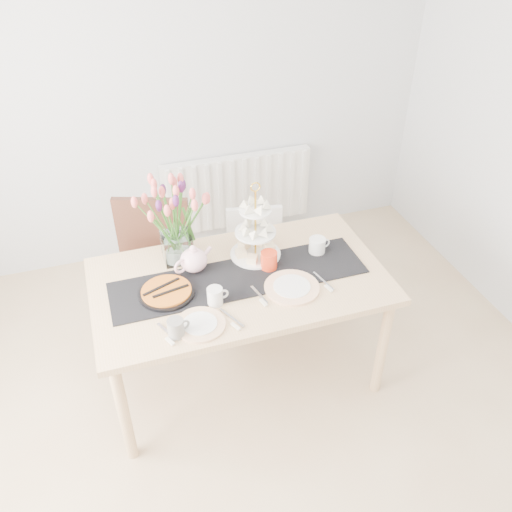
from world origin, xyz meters
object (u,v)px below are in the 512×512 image
object	(u,v)px
mug_orange	(269,261)
dining_table	(240,289)
teapot	(194,260)
mug_white	(215,296)
tulip_vase	(173,210)
cake_stand	(255,238)
cream_jug	(317,246)
tart_tin	(167,293)
plate_left	(200,325)
radiator	(237,191)
chair_brown	(153,262)
plate_right	(292,287)
mug_grey	(176,328)
chair_white	(256,256)

from	to	relation	value
mug_orange	dining_table	bearing A→B (deg)	143.16
teapot	mug_white	bearing A→B (deg)	-105.47
teapot	mug_white	world-z (taller)	teapot
tulip_vase	cake_stand	size ratio (longest dim) A/B	1.40
cake_stand	mug_orange	size ratio (longest dim) A/B	3.90
cream_jug	mug_white	world-z (taller)	mug_white
cream_jug	tart_tin	xyz separation A→B (m)	(-0.90, -0.11, -0.03)
teapot	cream_jug	world-z (taller)	teapot
cream_jug	mug_white	size ratio (longest dim) A/B	0.99
tulip_vase	cream_jug	size ratio (longest dim) A/B	6.26
mug_white	plate_left	size ratio (longest dim) A/B	0.38
radiator	chair_brown	size ratio (longest dim) A/B	1.27
dining_table	tulip_vase	bearing A→B (deg)	134.75
cream_jug	mug_orange	bearing A→B (deg)	-173.11
cake_stand	teapot	xyz separation A→B (m)	(-0.37, -0.03, -0.05)
tulip_vase	plate_left	size ratio (longest dim) A/B	2.35
tulip_vase	plate_left	distance (m)	0.66
mug_white	tulip_vase	bearing A→B (deg)	99.14
mug_white	plate_right	size ratio (longest dim) A/B	0.33
mug_grey	chair_white	bearing A→B (deg)	39.00
radiator	chair_white	distance (m)	0.87
chair_brown	chair_white	world-z (taller)	chair_brown
chair_brown	cake_stand	bearing A→B (deg)	-16.03
dining_table	tulip_vase	xyz separation A→B (m)	(-0.28, 0.28, 0.40)
teapot	plate_right	bearing A→B (deg)	-57.28
tulip_vase	mug_grey	distance (m)	0.68
chair_white	plate_right	distance (m)	0.82
cake_stand	mug_grey	distance (m)	0.75
teapot	mug_orange	distance (m)	0.41
teapot	mug_orange	size ratio (longest dim) A/B	2.20
teapot	chair_brown	bearing A→B (deg)	90.86
chair_brown	mug_orange	world-z (taller)	chair_brown
tulip_vase	cake_stand	xyz separation A→B (m)	(0.43, -0.11, -0.20)
chair_brown	tulip_vase	distance (m)	0.61
tart_tin	mug_grey	xyz separation A→B (m)	(-0.01, -0.31, 0.03)
dining_table	mug_grey	xyz separation A→B (m)	(-0.41, -0.33, 0.12)
chair_brown	mug_white	bearing A→B (deg)	-53.17
plate_left	tulip_vase	bearing A→B (deg)	89.10
cake_stand	plate_right	xyz separation A→B (m)	(0.09, -0.34, -0.11)
chair_white	tulip_vase	world-z (taller)	tulip_vase
tart_tin	plate_right	size ratio (longest dim) A/B	0.99
mug_white	tart_tin	bearing A→B (deg)	143.44
tulip_vase	cake_stand	distance (m)	0.49
chair_white	mug_grey	distance (m)	1.20
dining_table	cream_jug	bearing A→B (deg)	10.38
chair_white	mug_orange	size ratio (longest dim) A/B	6.88
radiator	plate_right	bearing A→B (deg)	-95.99
tulip_vase	plate_left	bearing A→B (deg)	-90.90
cream_jug	plate_left	bearing A→B (deg)	-157.26
plate_left	mug_orange	bearing A→B (deg)	34.83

